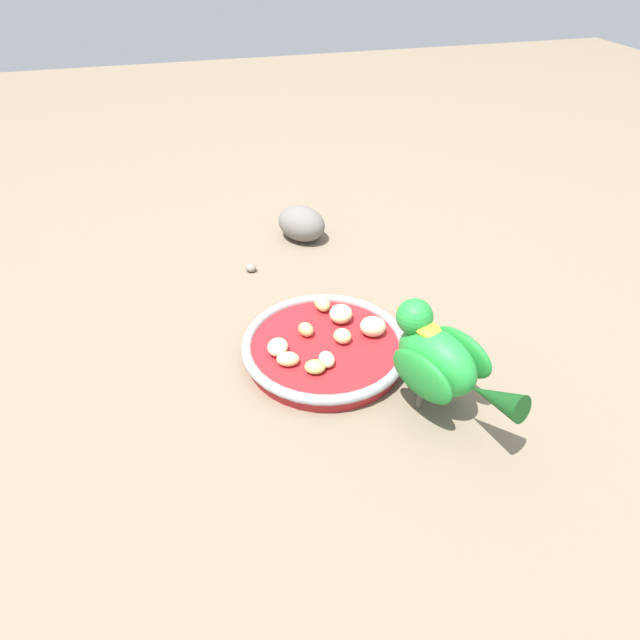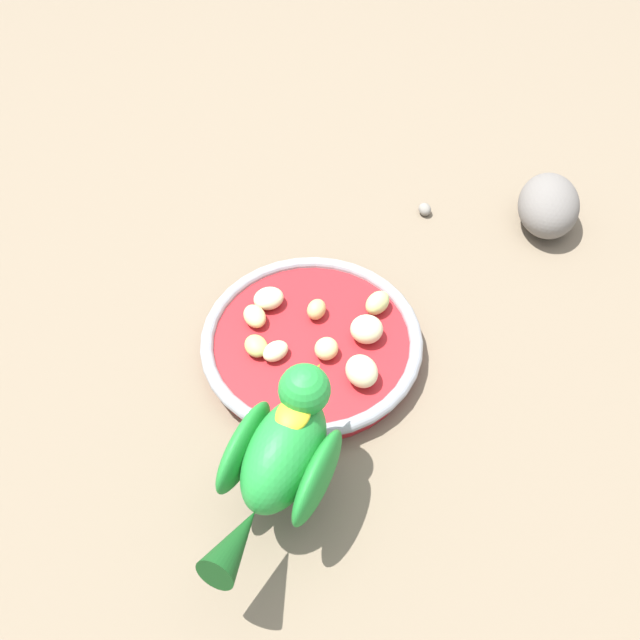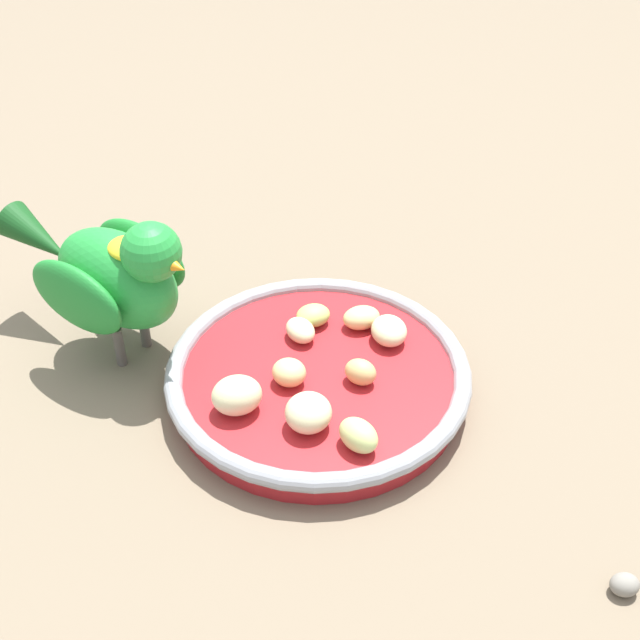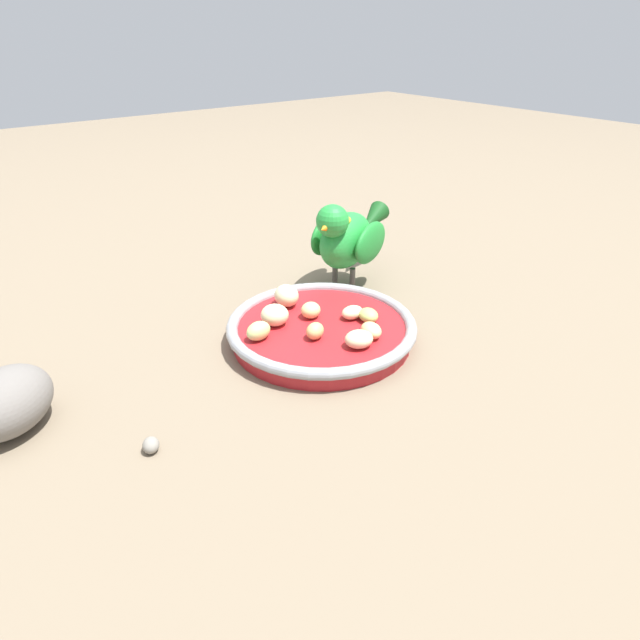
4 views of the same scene
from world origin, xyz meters
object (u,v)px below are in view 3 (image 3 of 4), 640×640
object	(u,v)px
apple_piece_0	(289,372)
pebble_0	(625,585)
apple_piece_5	(358,435)
apple_piece_7	(308,413)
apple_piece_6	(300,330)
apple_piece_3	(318,313)
apple_piece_8	(237,395)
feeding_bowl	(318,378)
apple_piece_4	(389,331)
parrot	(113,272)
apple_piece_2	(361,318)
apple_piece_1	(361,372)

from	to	relation	value
apple_piece_0	pebble_0	size ratio (longest dim) A/B	1.40
apple_piece_5	apple_piece_7	distance (m)	0.04
apple_piece_6	apple_piece_7	bearing A→B (deg)	61.91
apple_piece_3	apple_piece_8	world-z (taller)	apple_piece_8
feeding_bowl	apple_piece_5	bearing A→B (deg)	77.50
apple_piece_0	apple_piece_4	xyz separation A→B (m)	(-0.09, 0.00, -0.00)
apple_piece_8	parrot	bearing A→B (deg)	-75.31
feeding_bowl	apple_piece_5	distance (m)	0.09
apple_piece_8	apple_piece_0	bearing A→B (deg)	-174.26
apple_piece_8	parrot	world-z (taller)	parrot
apple_piece_0	apple_piece_7	distance (m)	0.05
apple_piece_0	apple_piece_7	world-z (taller)	apple_piece_7
apple_piece_3	apple_piece_2	bearing A→B (deg)	137.76
apple_piece_8	apple_piece_7	bearing A→B (deg)	129.68
apple_piece_2	apple_piece_8	world-z (taller)	apple_piece_8
apple_piece_1	apple_piece_7	size ratio (longest dim) A/B	0.72
apple_piece_5	pebble_0	bearing A→B (deg)	115.57
apple_piece_5	apple_piece_8	size ratio (longest dim) A/B	0.86
apple_piece_0	parrot	distance (m)	0.16
apple_piece_4	apple_piece_5	distance (m)	0.12
apple_piece_6	apple_piece_7	size ratio (longest dim) A/B	0.84
feeding_bowl	apple_piece_3	world-z (taller)	apple_piece_3
apple_piece_4	parrot	world-z (taller)	parrot
apple_piece_0	apple_piece_8	size ratio (longest dim) A/B	0.71
apple_piece_2	apple_piece_6	world-z (taller)	apple_piece_2
feeding_bowl	apple_piece_1	bearing A→B (deg)	128.70
apple_piece_5	apple_piece_0	bearing A→B (deg)	-85.28
apple_piece_7	apple_piece_8	distance (m)	0.06
apple_piece_4	apple_piece_6	world-z (taller)	apple_piece_4
apple_piece_3	apple_piece_8	xyz separation A→B (m)	(0.11, 0.06, 0.01)
apple_piece_3	apple_piece_6	size ratio (longest dim) A/B	0.97
apple_piece_4	apple_piece_8	xyz separation A→B (m)	(0.14, 0.00, 0.00)
feeding_bowl	parrot	world-z (taller)	parrot
apple_piece_2	apple_piece_8	bearing A→B (deg)	13.35
apple_piece_3	apple_piece_5	distance (m)	0.15
apple_piece_2	apple_piece_3	world-z (taller)	same
apple_piece_4	pebble_0	distance (m)	0.26
pebble_0	apple_piece_6	bearing A→B (deg)	-79.41
apple_piece_2	apple_piece_6	size ratio (longest dim) A/B	1.06
pebble_0	apple_piece_0	bearing A→B (deg)	-70.67
apple_piece_0	apple_piece_3	size ratio (longest dim) A/B	0.93
apple_piece_1	apple_piece_4	size ratio (longest dim) A/B	0.75
apple_piece_1	apple_piece_8	world-z (taller)	apple_piece_8
apple_piece_2	pebble_0	bearing A→B (deg)	91.05
feeding_bowl	apple_piece_6	size ratio (longest dim) A/B	8.15
apple_piece_2	apple_piece_6	distance (m)	0.05
apple_piece_5	apple_piece_6	size ratio (longest dim) A/B	1.10
apple_piece_8	apple_piece_6	bearing A→B (deg)	-151.17
apple_piece_3	apple_piece_5	xyz separation A→B (m)	(0.05, 0.14, 0.00)
feeding_bowl	parrot	distance (m)	0.18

